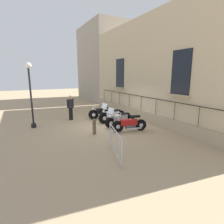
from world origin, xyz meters
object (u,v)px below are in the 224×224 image
motorcycle_black (102,113)px  pedestrian_standing (70,106)px  crowd_barrier (115,142)px  motorcycle_white (112,115)px  motorcycle_silver (120,119)px  bollard (94,126)px  lamppost (30,87)px  motorcycle_red (129,124)px

motorcycle_black → pedestrian_standing: bearing=-18.2°
pedestrian_standing → crowd_barrier: bearing=90.3°
motorcycle_white → pedestrian_standing: size_ratio=1.17×
motorcycle_black → motorcycle_silver: 2.20m
motorcycle_black → bollard: 3.38m
motorcycle_white → crowd_barrier: (2.19, 4.40, 0.11)m
lamppost → pedestrian_standing: 2.91m
motorcycle_black → motorcycle_white: size_ratio=1.01×
lamppost → bollard: 4.35m
motorcycle_silver → bollard: bearing=19.0°
lamppost → pedestrian_standing: size_ratio=2.19×
bollard → motorcycle_white: bearing=-138.9°
motorcycle_silver → motorcycle_red: (0.04, 1.08, -0.01)m
lamppost → crowd_barrier: size_ratio=1.94×
motorcycle_white → motorcycle_silver: size_ratio=0.97×
lamppost → crowd_barrier: (-2.47, 5.49, -1.80)m
bollard → pedestrian_standing: 3.60m
bollard → pedestrian_standing: (0.28, -3.55, 0.53)m
crowd_barrier → pedestrian_standing: pedestrian_standing is taller
bollard → motorcycle_silver: bearing=-161.0°
motorcycle_black → motorcycle_red: motorcycle_red is taller
lamppost → motorcycle_red: bearing=145.3°
motorcycle_red → pedestrian_standing: size_ratio=1.14×
motorcycle_white → bollard: 2.58m
motorcycle_silver → pedestrian_standing: pedestrian_standing is taller
motorcycle_black → lamppost: (4.50, 0.08, 1.93)m
motorcycle_red → motorcycle_black: bearing=-87.9°
motorcycle_black → lamppost: 4.90m
motorcycle_black → motorcycle_red: bearing=92.1°
motorcycle_red → bollard: motorcycle_red is taller
motorcycle_black → crowd_barrier: size_ratio=1.06×
motorcycle_white → pedestrian_standing: 2.94m
motorcycle_red → crowd_barrier: motorcycle_red is taller
motorcycle_white → bollard: (1.95, 1.70, -0.03)m
motorcycle_red → pedestrian_standing: 4.55m
crowd_barrier → motorcycle_silver: bearing=-123.0°
motorcycle_silver → pedestrian_standing: size_ratio=1.21×
bollard → pedestrian_standing: pedestrian_standing is taller
motorcycle_white → bollard: motorcycle_white is taller
motorcycle_white → bollard: bearing=41.1°
crowd_barrier → pedestrian_standing: (0.04, -6.25, 0.39)m
motorcycle_white → crowd_barrier: motorcycle_white is taller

